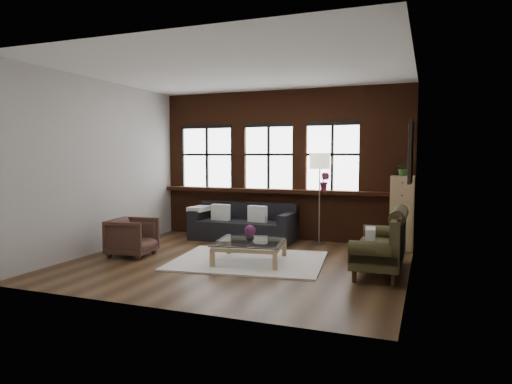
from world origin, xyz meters
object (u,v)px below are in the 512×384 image
(vintage_settee, at_px, (380,241))
(armchair, at_px, (132,237))
(drawer_chest, at_px, (402,213))
(dark_sofa, at_px, (243,222))
(coffee_table, at_px, (250,252))
(floor_lamp, at_px, (319,196))
(vase, at_px, (250,237))

(vintage_settee, distance_m, armchair, 4.28)
(armchair, relative_size, drawer_chest, 0.53)
(dark_sofa, distance_m, armchair, 2.48)
(dark_sofa, bearing_deg, vintage_settee, -29.41)
(armchair, relative_size, coffee_table, 0.66)
(vintage_settee, distance_m, floor_lamp, 2.26)
(drawer_chest, distance_m, floor_lamp, 1.61)
(dark_sofa, bearing_deg, vase, -64.15)
(coffee_table, bearing_deg, vase, -153.43)
(dark_sofa, xyz_separation_m, drawer_chest, (3.22, 0.16, 0.31))
(armchair, relative_size, floor_lamp, 0.38)
(coffee_table, distance_m, floor_lamp, 2.20)
(armchair, bearing_deg, vase, -89.44)
(vase, bearing_deg, floor_lamp, 68.71)
(drawer_chest, bearing_deg, vase, -138.96)
(floor_lamp, bearing_deg, vintage_settee, -51.99)
(dark_sofa, height_order, armchair, dark_sofa)
(dark_sofa, bearing_deg, armchair, -120.56)
(dark_sofa, xyz_separation_m, floor_lamp, (1.64, 0.04, 0.59))
(dark_sofa, distance_m, drawer_chest, 3.24)
(armchair, height_order, vase, armchair)
(armchair, xyz_separation_m, vase, (2.16, 0.28, 0.10))
(vintage_settee, xyz_separation_m, drawer_chest, (0.23, 1.85, 0.23))
(coffee_table, distance_m, vase, 0.26)
(armchair, distance_m, drawer_chest, 5.05)
(coffee_table, bearing_deg, floor_lamp, 68.71)
(dark_sofa, relative_size, vintage_settee, 1.24)
(vintage_settee, relative_size, vase, 12.62)
(floor_lamp, bearing_deg, drawer_chest, 4.36)
(armchair, distance_m, floor_lamp, 3.69)
(vintage_settee, relative_size, armchair, 2.37)
(dark_sofa, height_order, floor_lamp, floor_lamp)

